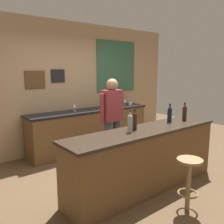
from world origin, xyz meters
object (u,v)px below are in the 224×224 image
Objects in this scene: wine_bottle_b at (134,120)px; wine_glass_b at (115,102)px; bartender at (112,117)px; wine_glass_c at (125,101)px; wine_bottle_c at (170,114)px; wine_glass_a at (74,106)px; bar_stool at (189,176)px; coffee_mug at (130,103)px; wine_bottle_d at (185,112)px; wine_bottle_a at (130,122)px.

wine_bottle_b is 2.29m from wine_glass_b.
bartender is 10.45× the size of wine_glass_c.
wine_glass_c is (0.76, 1.96, -0.05)m from wine_bottle_c.
bartender is at bearing -83.65° from wine_glass_a.
wine_glass_b is at bearing 68.91° from bar_stool.
wine_glass_c is (1.27, 1.08, 0.07)m from bartender.
coffee_mug is at bearing 36.16° from bartender.
coffee_mug is (0.57, 1.98, -0.11)m from wine_bottle_d.
wine_bottle_a is at bearing -98.60° from wine_glass_a.
wine_glass_a is 1.00× the size of wine_glass_c.
wine_bottle_d is at bearing -3.39° from wine_bottle_b.
wine_bottle_a is 2.45× the size of coffee_mug.
wine_glass_c reaches higher than coffee_mug.
wine_bottle_b is at bearing -131.58° from coffee_mug.
wine_bottle_b reaches higher than wine_glass_a.
wine_bottle_c is at bearing -115.00° from coffee_mug.
bartender is 1.73m from coffee_mug.
wine_bottle_a reaches higher than wine_glass_c.
wine_glass_b is (1.37, 2.00, -0.05)m from wine_bottle_a.
wine_bottle_b is at bearing -108.44° from bartender.
bar_stool is 3.18m from wine_glass_c.
wine_bottle_b is (-0.16, 0.83, 0.60)m from bar_stool.
bartender is at bearing 71.56° from wine_bottle_b.
wine_glass_a is (-0.95, 2.09, -0.05)m from wine_bottle_d.
wine_bottle_d is 2.06m from coffee_mug.
wine_glass_c is at bearing 49.87° from wine_bottle_a.
bartender is 1.05m from wine_bottle_a.
bar_stool is 4.39× the size of wine_glass_b.
bar_stool is at bearing -141.35° from wine_bottle_d.
wine_bottle_c is (0.95, 0.06, 0.00)m from wine_bottle_a.
bartender is at bearing -131.64° from wine_glass_b.
bar_stool is 2.22× the size of wine_bottle_d.
bar_stool is at bearing -116.63° from wine_glass_c.
wine_bottle_a is 2.42m from wine_glass_b.
coffee_mug is at bearing 46.98° from wine_bottle_a.
wine_glass_a is 1.39m from wine_glass_c.
bar_stool is 1.04m from wine_bottle_b.
wine_glass_c is at bearing 51.50° from wine_bottle_b.
wine_bottle_c is at bearing -102.31° from wine_glass_b.
coffee_mug is (0.89, 1.91, -0.11)m from wine_bottle_c.
wine_bottle_c is 2.10m from wine_glass_c.
wine_bottle_d reaches higher than wine_glass_a.
wine_glass_c is 1.24× the size of coffee_mug.
wine_glass_a is at bearing 175.80° from coffee_mug.
wine_glass_c is at bearing 4.96° from wine_glass_b.
wine_glass_b is (0.11, 2.00, -0.05)m from wine_bottle_d.
wine_bottle_d is 1.97× the size of wine_glass_c.
wine_bottle_b is 2.03m from wine_glass_a.
wine_bottle_a is 0.95m from wine_bottle_c.
wine_glass_a is 1.06m from wine_glass_b.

